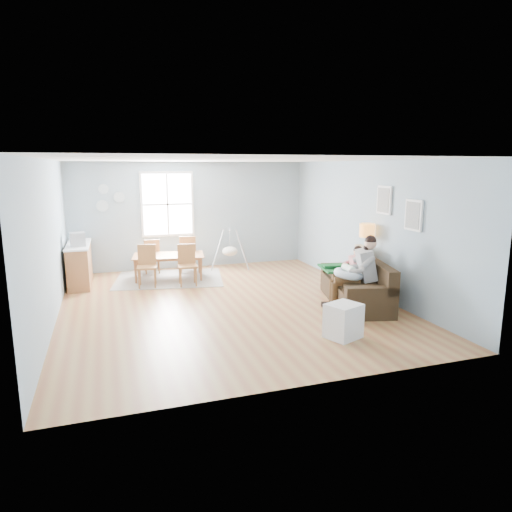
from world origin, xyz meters
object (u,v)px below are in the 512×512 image
object	(u,v)px
floor_lamp	(367,237)
chair_nw	(152,254)
dining_table	(169,267)
counter	(80,264)
chair_ne	(188,252)
chair_sw	(147,263)
father	(357,270)
chair_se	(187,262)
sofa	(358,288)
toddler	(353,264)
monitor	(77,239)
storage_cube	(343,321)
baby_swing	(230,251)

from	to	relation	value
floor_lamp	chair_nw	distance (m)	5.17
dining_table	counter	size ratio (longest dim) A/B	0.98
chair_ne	counter	bearing A→B (deg)	-171.76
chair_sw	chair_ne	distance (m)	1.48
chair_ne	chair_nw	bearing A→B (deg)	169.41
father	chair_sw	world-z (taller)	father
chair_sw	chair_se	bearing A→B (deg)	-10.16
sofa	chair_ne	xyz separation A→B (m)	(-2.64, 3.60, 0.22)
father	dining_table	distance (m)	4.50
sofa	chair_se	world-z (taller)	chair_se
father	toddler	xyz separation A→B (m)	(0.18, 0.47, -0.00)
chair_ne	counter	world-z (taller)	chair_ne
dining_table	chair_ne	xyz separation A→B (m)	(0.53, 0.51, 0.24)
floor_lamp	monitor	size ratio (longest dim) A/B	4.41
sofa	chair_nw	bearing A→B (deg)	132.81
floor_lamp	dining_table	bearing A→B (deg)	143.10
storage_cube	baby_swing	bearing A→B (deg)	93.58
storage_cube	chair_nw	size ratio (longest dim) A/B	0.71
counter	chair_se	bearing A→B (deg)	-19.82
storage_cube	chair_se	world-z (taller)	chair_se
dining_table	chair_se	world-z (taller)	chair_se
floor_lamp	counter	xyz separation A→B (m)	(-5.50, 2.83, -0.75)
chair_nw	chair_se	bearing A→B (deg)	-64.67
chair_sw	father	bearing A→B (deg)	-39.04
chair_sw	baby_swing	distance (m)	2.54
monitor	floor_lamp	bearing A→B (deg)	-24.60
chair_se	baby_swing	bearing A→B (deg)	46.09
sofa	toddler	size ratio (longest dim) A/B	2.56
father	baby_swing	size ratio (longest dim) A/B	1.14
monitor	counter	bearing A→B (deg)	91.36
chair_nw	chair_ne	bearing A→B (deg)	-10.59
dining_table	chair_se	bearing A→B (deg)	-55.96
floor_lamp	dining_table	distance (m)	4.55
father	storage_cube	world-z (taller)	father
chair_ne	sofa	bearing A→B (deg)	-53.81
counter	baby_swing	world-z (taller)	baby_swing
floor_lamp	counter	world-z (taller)	floor_lamp
storage_cube	chair_se	size ratio (longest dim) A/B	0.67
counter	chair_nw	bearing A→B (deg)	17.64
floor_lamp	chair_sw	bearing A→B (deg)	152.14
toddler	sofa	bearing A→B (deg)	-83.70
floor_lamp	storage_cube	size ratio (longest dim) A/B	2.43
chair_nw	baby_swing	size ratio (longest dim) A/B	0.71
chair_se	counter	world-z (taller)	counter
chair_sw	storage_cube	bearing A→B (deg)	-58.07
chair_ne	monitor	size ratio (longest dim) A/B	2.77
father	chair_nw	bearing A→B (deg)	129.25
floor_lamp	chair_se	xyz separation A→B (m)	(-3.25, 2.01, -0.71)
toddler	monitor	size ratio (longest dim) A/B	2.64
dining_table	chair_nw	xyz separation A→B (m)	(-0.31, 0.67, 0.20)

